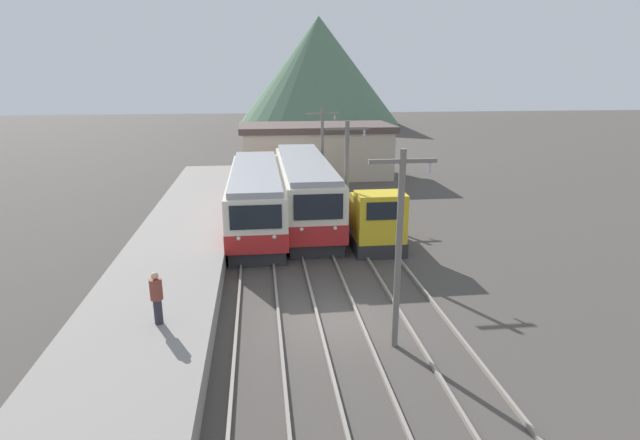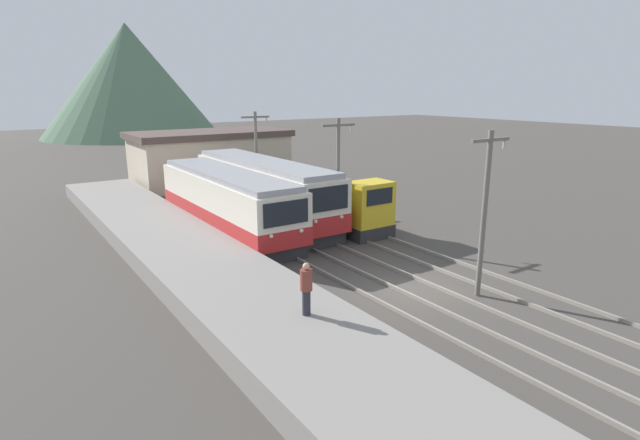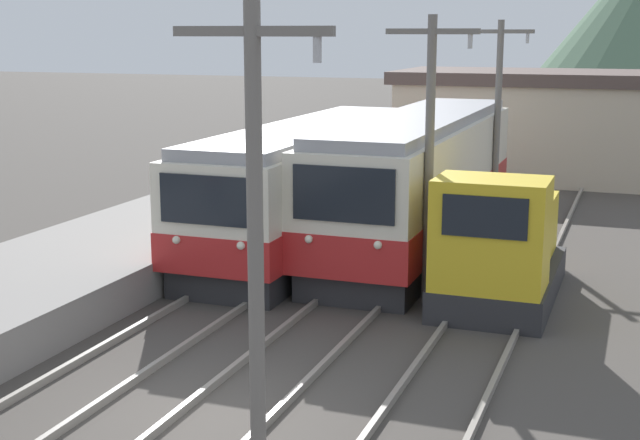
{
  "view_description": "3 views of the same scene",
  "coord_description": "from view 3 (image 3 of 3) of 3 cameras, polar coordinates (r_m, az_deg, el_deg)",
  "views": [
    {
      "loc": [
        -2.37,
        -15.65,
        8.26
      ],
      "look_at": [
        0.28,
        5.91,
        1.94
      ],
      "focal_mm": 28.0,
      "sensor_mm": 36.0,
      "label": 1
    },
    {
      "loc": [
        -13.25,
        -13.21,
        7.65
      ],
      "look_at": [
        0.26,
        6.67,
        1.33
      ],
      "focal_mm": 28.0,
      "sensor_mm": 36.0,
      "label": 2
    },
    {
      "loc": [
        6.04,
        -11.49,
        5.9
      ],
      "look_at": [
        -0.72,
        6.93,
        1.74
      ],
      "focal_mm": 50.0,
      "sensor_mm": 36.0,
      "label": 3
    }
  ],
  "objects": [
    {
      "name": "shunting_locomotive",
      "position": [
        20.1,
        11.47,
        -1.8
      ],
      "size": [
        2.4,
        5.09,
        3.0
      ],
      "color": "#28282B",
      "rests_on": "ground"
    },
    {
      "name": "catenary_mast_far",
      "position": [
        28.18,
        11.31,
        6.72
      ],
      "size": [
        2.0,
        0.2,
        6.26
      ],
      "color": "slate",
      "rests_on": "ground"
    },
    {
      "name": "catenary_mast_mid",
      "position": [
        19.3,
        7.04,
        4.54
      ],
      "size": [
        2.0,
        0.2,
        6.26
      ],
      "color": "slate",
      "rests_on": "ground"
    },
    {
      "name": "commuter_train_left",
      "position": [
        24.88,
        -0.49,
        1.99
      ],
      "size": [
        2.84,
        12.78,
        3.41
      ],
      "color": "#28282B",
      "rests_on": "ground"
    },
    {
      "name": "catenary_mast_near",
      "position": [
        10.78,
        -4.12,
        -1.28
      ],
      "size": [
        2.0,
        0.2,
        6.26
      ],
      "color": "slate",
      "rests_on": "ground"
    },
    {
      "name": "station_building",
      "position": [
        37.85,
        14.68,
        5.95
      ],
      "size": [
        12.6,
        6.3,
        4.34
      ],
      "color": "beige",
      "rests_on": "ground"
    },
    {
      "name": "track_left",
      "position": [
        15.52,
        -15.8,
        -10.6
      ],
      "size": [
        1.54,
        60.0,
        0.14
      ],
      "color": "gray",
      "rests_on": "ground"
    },
    {
      "name": "commuter_train_center",
      "position": [
        25.06,
        6.39,
        2.23
      ],
      "size": [
        2.84,
        13.48,
        3.66
      ],
      "color": "#28282B",
      "rests_on": "ground"
    },
    {
      "name": "ground_plane",
      "position": [
        14.26,
        -7.06,
        -12.59
      ],
      "size": [
        200.0,
        200.0,
        0.0
      ],
      "primitive_type": "plane",
      "color": "#47423D"
    },
    {
      "name": "track_center",
      "position": [
        14.15,
        -6.33,
        -12.46
      ],
      "size": [
        1.54,
        60.0,
        0.14
      ],
      "color": "gray",
      "rests_on": "ground"
    }
  ]
}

